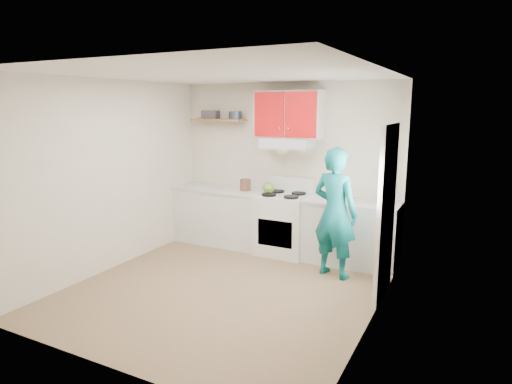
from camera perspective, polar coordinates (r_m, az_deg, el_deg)
The scene contains 21 objects.
floor at distance 5.62m, azimuth -4.02°, elevation -12.44°, with size 3.80×3.80×0.00m, color brown.
ceiling at distance 5.16m, azimuth -4.42°, elevation 15.07°, with size 3.60×3.80×0.04m, color white.
back_wall at distance 6.91m, azimuth 4.01°, elevation 3.25°, with size 3.60×0.04×2.60m, color beige.
front_wall at distance 3.78m, azimuth -19.35°, elevation -3.93°, with size 3.60×0.04×2.60m, color beige.
left_wall at distance 6.35m, azimuth -18.24°, elevation 2.02°, with size 0.04×3.80×2.60m, color beige.
right_wall at distance 4.58m, azimuth 15.42°, elevation -1.15°, with size 0.04×3.80×2.60m, color beige.
door at distance 5.32m, azimuth 16.57°, elevation -2.58°, with size 0.05×0.85×2.05m, color white.
door_glass at distance 5.24m, azimuth 16.54°, elevation 1.97°, with size 0.01×0.55×0.95m, color white.
counter_left at distance 7.28m, azimuth -4.58°, elevation -3.17°, with size 1.52×0.60×0.90m, color silver.
counter_right at distance 6.44m, azimuth 12.24°, elevation -5.29°, with size 1.32×0.60×0.90m, color silver.
stove at distance 6.74m, azimuth 3.60°, elevation -4.23°, with size 0.76×0.65×0.92m, color white.
range_hood at distance 6.62m, azimuth 4.10°, elevation 6.35°, with size 0.76×0.44×0.15m, color silver.
upper_cabinets at distance 6.65m, azimuth 4.34°, elevation 10.03°, with size 1.02×0.33×0.70m, color #B60F11.
shelf at distance 7.25m, azimuth -4.89°, elevation 9.32°, with size 0.90×0.30×0.04m, color brown.
books at distance 7.36m, azimuth -5.92°, elevation 9.98°, with size 0.26×0.18×0.13m, color #433B42.
tin at distance 7.07m, azimuth -2.71°, elevation 9.95°, with size 0.21×0.21×0.13m, color #333D4C.
kettle at distance 6.77m, azimuth 1.63°, elevation 0.54°, with size 0.19×0.19×0.16m, color #5C8B27.
crock at distance 6.96m, azimuth -1.39°, elevation 0.86°, with size 0.17×0.17×0.21m, color #4C2E21.
cutting_board at distance 6.29m, azimuth 10.82°, elevation -1.32°, with size 0.33×0.24×0.02m, color olive.
silicone_mat at distance 6.31m, azimuth 14.86°, elevation -1.51°, with size 0.31×0.26×0.01m, color red.
person at distance 5.84m, azimuth 10.24°, elevation -2.69°, with size 0.63×0.41×1.73m, color #0B6063.
Camera 1 is at (2.68, -4.40, 2.24)m, focal length 30.77 mm.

